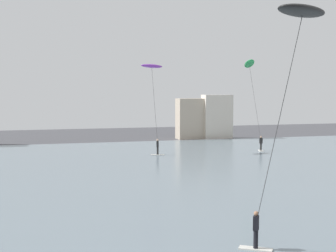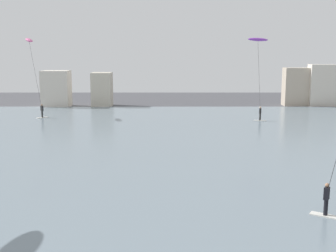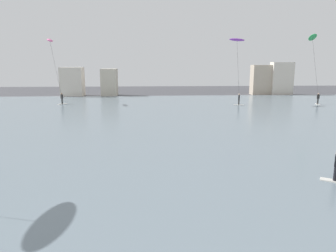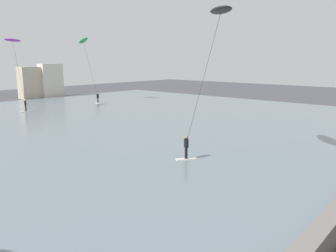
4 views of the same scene
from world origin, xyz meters
name	(u,v)px [view 4 (image 4 of 4)]	position (x,y,z in m)	size (l,w,h in m)	color
seawall_barrier	(312,250)	(0.00, 4.31, 0.55)	(60.00, 0.70, 1.10)	slate
kitesurfer_black	(218,21)	(7.36, 13.04, 9.15)	(3.74, 4.19, 9.94)	silver
kitesurfer_purple	(14,50)	(9.39, 45.31, 8.10)	(2.69, 2.82, 9.45)	silver
kitesurfer_green	(84,46)	(21.16, 46.72, 9.01)	(2.14, 5.45, 10.27)	silver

